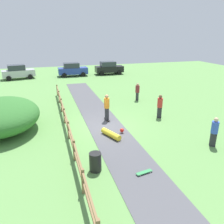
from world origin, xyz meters
The scene contains 14 objects.
ground_plane centered at (0.00, 0.00, 0.00)m, with size 60.00×60.00×0.00m, color #60934C.
asphalt_path centered at (0.00, 0.00, 0.01)m, with size 2.40×28.00×0.02m, color #515156.
wooden_fence centered at (-2.60, 0.00, 0.67)m, with size 0.12×18.12×1.10m.
bush_large centered at (-6.55, 1.07, 1.04)m, with size 4.71×5.65×2.08m, color #33702D.
trash_bin centered at (-1.80, -5.05, 0.45)m, with size 0.56×0.56×0.90m, color black.
skater_riding centered at (0.37, 0.84, 1.11)m, with size 0.41×0.82×1.94m.
skater_fallen centered at (-0.05, -1.84, 0.20)m, with size 1.42×1.57×0.36m.
skateboard_loose centered at (0.25, -5.95, 0.09)m, with size 0.82×0.35×0.08m.
bystander_red centered at (4.28, 0.27, 0.99)m, with size 0.50×0.50×1.78m.
bystander_blue centered at (5.03, -4.61, 0.95)m, with size 0.53×0.53×1.72m.
bystander_maroon centered at (4.48, 5.00, 0.91)m, with size 0.53×0.53×1.66m.
parked_car_blue centered at (0.29, 19.42, 0.96)m, with size 4.21×2.01×1.92m.
parked_car_black centered at (5.82, 19.42, 0.96)m, with size 4.22×2.03×1.92m.
parked_car_silver centered at (-7.15, 19.41, 0.96)m, with size 4.43×2.56×1.92m.
Camera 1 is at (-3.63, -13.84, 6.06)m, focal length 36.05 mm.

